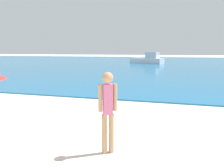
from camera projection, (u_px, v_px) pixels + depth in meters
name	position (u px, v px, depth m)	size (l,w,h in m)	color
water	(158.00, 62.00, 37.66)	(160.00, 60.00, 0.06)	#1E6B9E
person_standing	(108.00, 108.00, 4.28)	(0.34, 0.23, 1.65)	tan
boat_far	(148.00, 59.00, 33.55)	(5.36, 3.42, 1.74)	white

